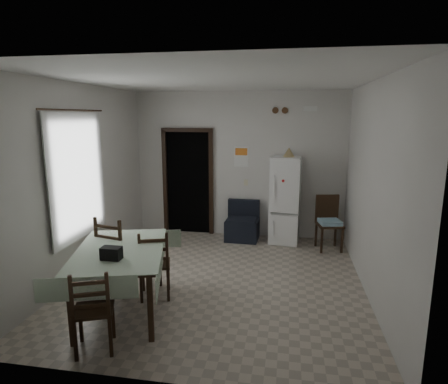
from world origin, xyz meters
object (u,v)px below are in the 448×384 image
dining_chair_near_head (94,309)px  dining_chair_far_right (155,263)px  fridge (285,200)px  navy_seat (242,221)px  corner_chair (330,223)px  dining_table (122,281)px  dining_chair_far_left (119,253)px

dining_chair_near_head → dining_chair_far_right: bearing=-121.4°
fridge → navy_seat: size_ratio=2.18×
fridge → dining_chair_far_right: (-1.69, -2.57, -0.36)m
navy_seat → corner_chair: bearing=-8.4°
navy_seat → dining_table: size_ratio=0.48×
navy_seat → dining_chair_near_head: size_ratio=0.83×
fridge → dining_chair_near_head: fridge is taller
fridge → dining_chair_near_head: 4.27m
fridge → dining_chair_far_left: bearing=-125.8°
dining_chair_far_left → navy_seat: bearing=-106.3°
navy_seat → dining_chair_far_right: (-0.87, -2.57, 0.09)m
dining_chair_far_left → dining_chair_far_right: 0.56m
dining_chair_far_left → dining_chair_far_right: bearing=-175.5°
corner_chair → dining_chair_far_left: 3.76m
dining_chair_far_right → dining_chair_near_head: dining_chair_far_right is taller
corner_chair → navy_seat: bearing=158.0°
fridge → dining_table: size_ratio=1.05×
corner_chair → dining_chair_far_right: size_ratio=1.05×
dining_chair_far_right → fridge: bearing=-141.0°
navy_seat → dining_chair_far_left: (-1.42, -2.48, 0.17)m
corner_chair → dining_chair_far_left: bearing=-156.3°
fridge → dining_chair_far_left: 3.35m
fridge → corner_chair: bearing=-13.6°
navy_seat → dining_chair_far_right: bearing=-107.0°
dining_table → fridge: bearing=41.4°
dining_chair_near_head → dining_table: bearing=-107.9°
corner_chair → dining_chair_near_head: corner_chair is taller
navy_seat → dining_chair_near_head: 3.96m
dining_chair_far_right → dining_chair_near_head: 1.26m
fridge → corner_chair: (0.82, -0.29, -0.34)m
fridge → dining_chair_far_left: fridge is taller
corner_chair → dining_table: 3.89m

